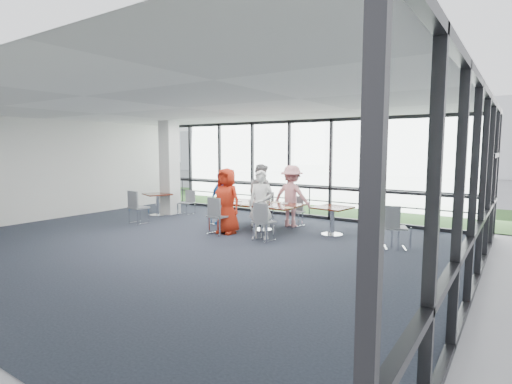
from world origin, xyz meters
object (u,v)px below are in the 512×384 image
Objects in this scene: chair_main_fr at (296,212)px; chair_main_nr at (264,222)px; chair_spare_la at (139,208)px; chair_spare_lb at (186,203)px; diner_end at (222,198)px; chair_main_end at (220,210)px; side_table_left at (157,197)px; diner_far_right at (292,196)px; main_table at (262,207)px; chair_main_nl at (219,216)px; side_table_right at (332,211)px; diner_near_left at (227,201)px; structural_column at (170,168)px; diner_near_right at (261,205)px; diner_far_left at (261,194)px; chair_spare_r at (396,228)px; chair_main_fl at (264,208)px.

chair_main_nr is at bearing 106.41° from chair_main_fr.
chair_spare_lb is at bearing 93.63° from chair_spare_la.
diner_end reaches higher than chair_main_end.
side_table_left is 1.19× the size of chair_main_end.
chair_spare_la is at bearing 26.81° from diner_far_right.
diner_end is at bearing 179.01° from main_table.
main_table is 1.28m from chair_main_nl.
side_table_right is 3.00m from chair_main_nl.
chair_spare_la is at bearing -171.47° from diner_near_left.
chair_main_end is (-1.52, 0.02, -0.20)m from main_table.
structural_column is 1.84× the size of diner_near_right.
chair_main_fr is 0.95× the size of chair_main_end.
chair_main_end reaches higher than side_table_left.
diner_far_left is (3.61, 0.25, -0.70)m from structural_column.
diner_near_left is at bearing 162.26° from diner_near_right.
diner_far_right is 2.32m from chair_main_nl.
chair_main_end is 0.91× the size of chair_spare_r.
diner_far_right is (1.02, 0.08, -0.01)m from diner_far_left.
chair_main_nl is 0.98× the size of chair_spare_la.
structural_column is 3.04× the size of side_table_left.
main_table is at bearing -7.99° from structural_column.
chair_spare_r is at bearing 13.57° from chair_spare_la.
structural_column is 2.24m from chair_spare_la.
diner_end is (-0.84, 0.86, -0.08)m from diner_near_left.
chair_main_nl is 1.05× the size of chair_main_nr.
chair_main_nr is (0.31, -1.96, -0.43)m from diner_far_right.
chair_main_fr is (0.48, 1.09, -0.22)m from main_table.
chair_main_nl is (-2.54, -1.59, -0.15)m from side_table_right.
diner_end is at bearing 33.86° from chair_spare_la.
diner_near_left reaches higher than chair_main_nr.
chair_spare_la is at bearing -162.10° from side_table_right.
chair_main_nl is at bearing -17.77° from side_table_left.
chair_spare_lb reaches higher than side_table_right.
main_table is 3.64m from chair_spare_r.
diner_far_left is at bearing 22.49° from chair_main_fr.
side_table_right is (1.88, 0.50, -0.01)m from main_table.
structural_column is at bearing 111.22° from chair_spare_la.
chair_main_end is at bearing -93.71° from diner_end.
structural_column is 4.34m from main_table.
chair_main_fr is at bearing 173.13° from chair_spare_lb.
diner_near_left is 3.48m from chair_spare_lb.
structural_column is 3.58× the size of chair_main_fl.
chair_spare_la is (-4.36, -0.23, 0.03)m from chair_main_nr.
chair_spare_r is at bearing 94.84° from diner_end.
chair_spare_la is at bearing 169.75° from diner_near_right.
structural_column is at bearing 15.54° from chair_main_fr.
chair_main_fr is (-1.40, 0.59, -0.21)m from side_table_right.
diner_near_right is 0.96× the size of diner_far_left.
side_table_left is 2.76m from chair_main_end.
diner_far_right is 2.13× the size of chair_main_fr.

